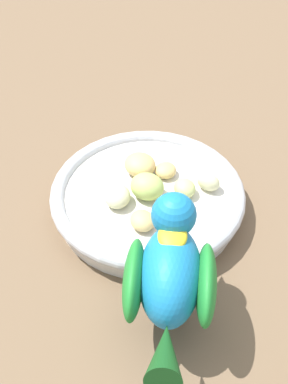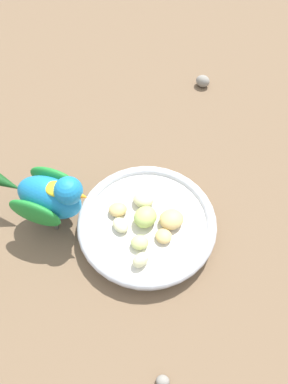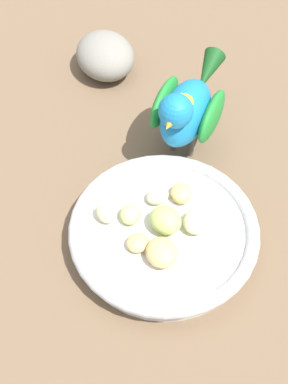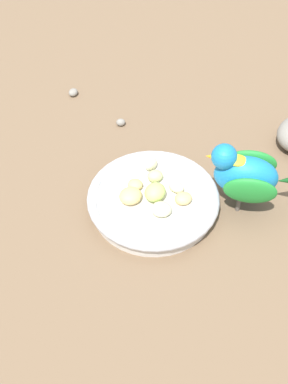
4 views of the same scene
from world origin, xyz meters
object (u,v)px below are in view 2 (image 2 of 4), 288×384
Objects in this scene: apple_piece_7 at (141,260)px; pebble_1 at (203,81)px; feeding_bowl at (147,225)px; parrot at (47,195)px; pebble_0 at (163,381)px; apple_piece_3 at (164,236)px; apple_piece_6 at (145,217)px; apple_piece_1 at (144,200)px; apple_piece_2 at (171,219)px; apple_piece_4 at (118,210)px; apple_piece_0 at (120,225)px; apple_piece_5 at (140,242)px.

apple_piece_7 is 0.90× the size of pebble_1.
feeding_bowl is 0.16m from parrot.
apple_piece_7 reaches higher than pebble_0.
apple_piece_6 is (-0.01, -0.04, 0.01)m from apple_piece_3.
apple_piece_1 is 0.33m from pebble_1.
feeding_bowl is at bearing -107.95° from apple_piece_3.
apple_piece_3 is (0.03, 0.00, -0.00)m from apple_piece_2.
apple_piece_6 is (-0.01, 0.04, 0.01)m from apple_piece_4.
apple_piece_0 is 0.96× the size of pebble_1.
parrot is (0.07, -0.17, 0.03)m from apple_piece_2.
parrot is 0.29m from pebble_0.
pebble_0 is (0.14, 0.11, -0.03)m from apple_piece_5.
pebble_1 is at bearing 70.43° from parrot.
apple_piece_4 is at bearing -92.62° from apple_piece_3.
apple_piece_5 is at bearing 61.72° from apple_piece_4.
feeding_bowl is at bearing 94.28° from apple_piece_6.
apple_piece_1 is 0.05m from apple_piece_2.
parrot reaches higher than apple_piece_0.
apple_piece_3 is at bearing 73.63° from apple_piece_6.
apple_piece_2 is 0.06m from apple_piece_5.
apple_piece_2 is at bearing 117.21° from apple_piece_6.
apple_piece_6 is 0.07m from apple_piece_7.
apple_piece_6 is (0.00, -0.00, 0.02)m from feeding_bowl.
pebble_0 is (0.17, 0.17, -0.03)m from apple_piece_4.
feeding_bowl is 0.05m from apple_piece_4.
parrot is at bearing -67.18° from feeding_bowl.
apple_piece_7 is 0.15m from pebble_0.
pebble_0 is (0.15, 0.15, -0.03)m from apple_piece_0.
apple_piece_0 is 0.74× the size of apple_piece_2.
apple_piece_1 is 0.03m from apple_piece_6.
apple_piece_0 is at bearing -75.34° from apple_piece_3.
apple_piece_3 is 0.88× the size of apple_piece_4.
apple_piece_6 reaches higher than apple_piece_7.
apple_piece_0 is 0.22m from pebble_0.
apple_piece_4 is at bearing 3.86° from pebble_1.
apple_piece_5 reaches higher than apple_piece_0.
apple_piece_2 is at bearing 79.86° from apple_piece_1.
apple_piece_0 is at bearing -46.35° from feeding_bowl.
apple_piece_5 is at bearing -3.53° from parrot.
apple_piece_1 is at bearing -152.20° from apple_piece_7.
apple_piece_3 is 1.46× the size of pebble_0.
apple_piece_2 reaches higher than apple_piece_5.
apple_piece_0 is at bearing -53.32° from apple_piece_2.
parrot reaches higher than apple_piece_6.
apple_piece_5 is at bearing 18.87° from apple_piece_6.
apple_piece_2 is 1.29× the size of pebble_1.
apple_piece_3 reaches higher than pebble_1.
apple_piece_1 is 1.89× the size of pebble_0.
pebble_1 is (-0.41, -0.10, -0.02)m from apple_piece_7.
apple_piece_3 is 0.38m from pebble_1.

